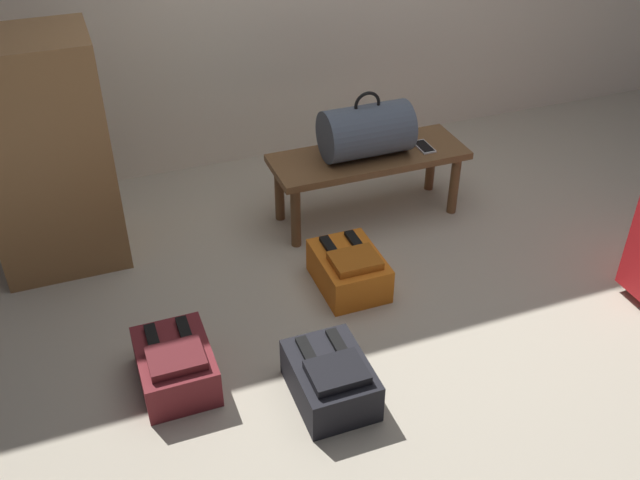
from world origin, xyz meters
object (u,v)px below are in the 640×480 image
object	(u,v)px
bench	(368,163)
duffel_bag_slate	(366,131)
backpack_dark	(331,379)
side_cabinet	(46,156)
cell_phone	(424,147)
backpack_orange	(349,269)
backpack_maroon	(176,365)

from	to	relation	value
bench	duffel_bag_slate	xyz separation A→B (m)	(-0.02, -0.00, 0.19)
backpack_dark	side_cabinet	distance (m)	1.64
bench	cell_phone	xyz separation A→B (m)	(0.29, -0.04, 0.06)
duffel_bag_slate	backpack_dark	xyz separation A→B (m)	(-0.63, -1.14, -0.41)
side_cabinet	backpack_orange	bearing A→B (deg)	-30.68
bench	cell_phone	bearing A→B (deg)	-7.26
duffel_bag_slate	backpack_dark	world-z (taller)	duffel_bag_slate
bench	backpack_dark	distance (m)	1.33
cell_phone	backpack_dark	world-z (taller)	cell_phone
duffel_bag_slate	side_cabinet	world-z (taller)	side_cabinet
cell_phone	backpack_maroon	xyz separation A→B (m)	(-1.48, -0.82, -0.28)
backpack_orange	backpack_maroon	size ratio (longest dim) A/B	1.00
duffel_bag_slate	backpack_maroon	xyz separation A→B (m)	(-1.17, -0.86, -0.41)
duffel_bag_slate	side_cabinet	size ratio (longest dim) A/B	0.40
bench	duffel_bag_slate	bearing A→B (deg)	-180.00
cell_phone	backpack_dark	distance (m)	1.47
backpack_maroon	side_cabinet	distance (m)	1.18
backpack_orange	cell_phone	bearing A→B (deg)	38.70
cell_phone	backpack_dark	xyz separation A→B (m)	(-0.94, -1.10, -0.28)
backpack_orange	backpack_dark	xyz separation A→B (m)	(-0.33, -0.61, 0.00)
bench	backpack_maroon	bearing A→B (deg)	-144.13
duffel_bag_slate	backpack_orange	bearing A→B (deg)	-119.76
duffel_bag_slate	backpack_maroon	world-z (taller)	duffel_bag_slate
bench	backpack_dark	size ratio (longest dim) A/B	2.63
cell_phone	backpack_orange	distance (m)	0.83
backpack_orange	side_cabinet	distance (m)	1.46
backpack_orange	duffel_bag_slate	bearing A→B (deg)	60.24
backpack_maroon	side_cabinet	bearing A→B (deg)	107.57
backpack_orange	backpack_dark	bearing A→B (deg)	-118.27
bench	backpack_dark	bearing A→B (deg)	-119.67
cell_phone	side_cabinet	world-z (taller)	side_cabinet
bench	duffel_bag_slate	world-z (taller)	duffel_bag_slate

